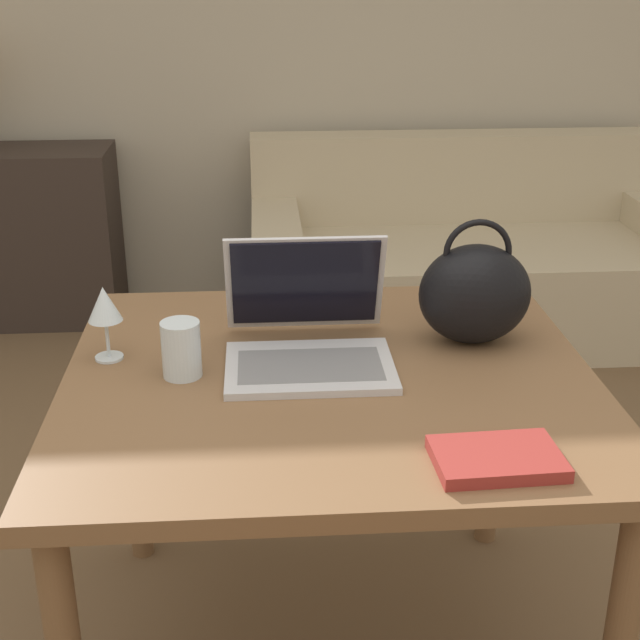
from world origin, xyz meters
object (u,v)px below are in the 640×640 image
Objects in this scene: laptop at (307,327)px; wine_glass at (104,307)px; drinking_glass at (181,349)px; handbag at (475,293)px; couch at (467,266)px.

laptop is 0.43m from wine_glass.
laptop is 0.28m from drinking_glass.
wine_glass is at bearing 178.61° from laptop.
drinking_glass is 0.72× the size of wine_glass.
handbag is (0.80, 0.04, -0.00)m from wine_glass.
couch is 11.58× the size of wine_glass.
couch is 2.37m from drinking_glass.
handbag is (0.37, 0.05, 0.05)m from laptop.
laptop reaches higher than couch.
laptop is at bearing -1.39° from wine_glass.
handbag is (-0.45, -1.90, 0.60)m from couch.
drinking_glass is at bearing -168.29° from handbag.
handbag is at bearing 2.66° from wine_glass.
laptop is 1.24× the size of handbag.
couch is at bearing 66.99° from laptop.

